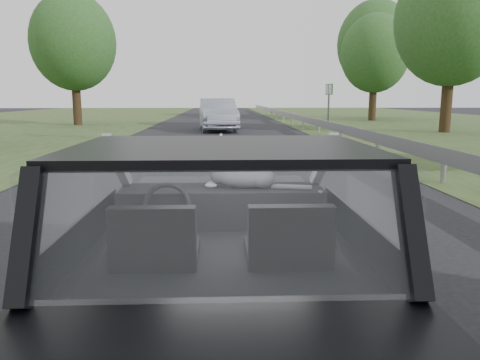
{
  "coord_description": "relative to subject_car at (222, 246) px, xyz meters",
  "views": [
    {
      "loc": [
        -0.0,
        -3.0,
        1.71
      ],
      "look_at": [
        0.14,
        0.57,
        1.07
      ],
      "focal_mm": 35.0,
      "sensor_mm": 36.0,
      "label": 1
    }
  ],
  "objects": [
    {
      "name": "cat",
      "position": [
        0.17,
        0.61,
        0.37
      ],
      "size": [
        0.67,
        0.3,
        0.29
      ],
      "primitive_type": "ellipsoid",
      "rotation": [
        0.0,
        0.0,
        -0.17
      ],
      "color": "gray",
      "rests_on": "dashboard"
    },
    {
      "name": "tree_3",
      "position": [
        12.1,
        34.35,
        3.71
      ],
      "size": [
        7.18,
        7.18,
        8.87
      ],
      "primitive_type": null,
      "rotation": [
        0.0,
        0.0,
        0.26
      ],
      "color": "#234B1D",
      "rests_on": "ground"
    },
    {
      "name": "passenger_seat",
      "position": [
        0.4,
        -0.29,
        0.16
      ],
      "size": [
        0.5,
        0.72,
        0.42
      ],
      "primitive_type": "cube",
      "color": "black",
      "rests_on": "subject_car"
    },
    {
      "name": "ground",
      "position": [
        0.0,
        0.0,
        -0.72
      ],
      "size": [
        140.0,
        140.0,
        0.0
      ],
      "primitive_type": "plane",
      "color": "#27282B",
      "rests_on": "ground"
    },
    {
      "name": "highway_sign",
      "position": [
        5.7,
        21.82,
        0.46
      ],
      "size": [
        0.23,
        0.95,
        2.37
      ],
      "primitive_type": "cube",
      "rotation": [
        0.0,
        0.0,
        0.15
      ],
      "color": "#1E6F32",
      "rests_on": "ground"
    },
    {
      "name": "other_car",
      "position": [
        -0.15,
        21.02,
        0.08
      ],
      "size": [
        2.34,
        5.07,
        1.62
      ],
      "primitive_type": "imported",
      "rotation": [
        0.0,
        0.0,
        0.08
      ],
      "color": "#959AAD",
      "rests_on": "ground"
    },
    {
      "name": "driver_seat",
      "position": [
        -0.4,
        -0.29,
        0.16
      ],
      "size": [
        0.5,
        0.72,
        0.42
      ],
      "primitive_type": "cube",
      "color": "black",
      "rests_on": "subject_car"
    },
    {
      "name": "dashboard",
      "position": [
        0.0,
        0.62,
        0.12
      ],
      "size": [
        1.58,
        0.45,
        0.3
      ],
      "primitive_type": "cube",
      "color": "black",
      "rests_on": "subject_car"
    },
    {
      "name": "tree_6",
      "position": [
        -8.71,
        26.02,
        3.04
      ],
      "size": [
        5.57,
        5.57,
        7.54
      ],
      "primitive_type": null,
      "rotation": [
        0.0,
        0.0,
        0.13
      ],
      "color": "#234B1D",
      "rests_on": "ground"
    },
    {
      "name": "guardrail",
      "position": [
        4.3,
        10.0,
        -0.15
      ],
      "size": [
        0.05,
        90.0,
        0.32
      ],
      "primitive_type": "cube",
      "color": "#A4A4A4",
      "rests_on": "ground"
    },
    {
      "name": "subject_car",
      "position": [
        0.0,
        0.0,
        0.0
      ],
      "size": [
        1.8,
        4.0,
        1.45
      ],
      "primitive_type": "cube",
      "color": "black",
      "rests_on": "ground"
    },
    {
      "name": "steering_wheel",
      "position": [
        -0.4,
        0.33,
        0.2
      ],
      "size": [
        0.36,
        0.36,
        0.04
      ],
      "primitive_type": "torus",
      "color": "black",
      "rests_on": "dashboard"
    },
    {
      "name": "tree_1",
      "position": [
        10.81,
        19.27,
        3.29
      ],
      "size": [
        5.61,
        5.61,
        8.03
      ],
      "primitive_type": null,
      "rotation": [
        0.0,
        0.0,
        -0.06
      ],
      "color": "#234B1D",
      "rests_on": "ground"
    },
    {
      "name": "tree_2",
      "position": [
        10.9,
        30.55,
        2.91
      ],
      "size": [
        5.05,
        5.05,
        7.26
      ],
      "primitive_type": null,
      "rotation": [
        0.0,
        0.0,
        0.06
      ],
      "color": "#234B1D",
      "rests_on": "ground"
    }
  ]
}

